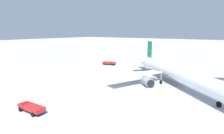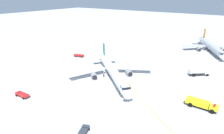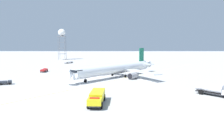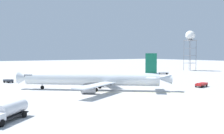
% 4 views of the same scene
% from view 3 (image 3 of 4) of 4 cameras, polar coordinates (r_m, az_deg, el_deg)
% --- Properties ---
extents(ground_plane, '(600.00, 600.00, 0.00)m').
position_cam_3_polar(ground_plane, '(81.46, -3.33, -2.74)').
color(ground_plane, '#B2B2B2').
extents(airliner_main, '(32.53, 36.07, 10.71)m').
position_cam_3_polar(airliner_main, '(81.73, 1.14, -0.53)').
color(airliner_main, silver).
rests_on(airliner_main, ground_plane).
extents(fire_tender_truck, '(3.34, 9.57, 2.50)m').
position_cam_3_polar(fire_tender_truck, '(45.68, -3.96, -7.76)').
color(fire_tender_truck, '#232326').
rests_on(fire_tender_truck, ground_plane).
extents(baggage_truck_truck, '(4.13, 3.11, 1.22)m').
position_cam_3_polar(baggage_truck_truck, '(74.63, -26.15, -3.61)').
color(baggage_truck_truck, '#232326').
rests_on(baggage_truck_truck, ground_plane).
extents(pushback_tug_truck, '(5.49, 5.48, 1.30)m').
position_cam_3_polar(pushback_tug_truck, '(143.63, -11.26, 1.28)').
color(pushback_tug_truck, '#232326').
rests_on(pushback_tug_truck, ground_plane).
extents(ops_pickup_truck, '(3.34, 5.88, 1.41)m').
position_cam_3_polar(ops_pickup_truck, '(114.61, 7.64, 0.17)').
color(ops_pickup_truck, '#232326').
rests_on(ops_pickup_truck, ground_plane).
extents(fuel_tanker_truck, '(7.74, 8.31, 2.87)m').
position_cam_3_polar(fuel_tanker_truck, '(58.21, 25.07, -5.28)').
color(fuel_tanker_truck, '#232326').
rests_on(fuel_tanker_truck, ground_plane).
extents(ops_pickup_truck_extra, '(2.33, 5.71, 1.41)m').
position_cam_3_polar(ops_pickup_truck_extra, '(101.85, -17.36, -0.79)').
color(ops_pickup_truck_extra, '#232326').
rests_on(ops_pickup_truck_extra, ground_plane).
extents(radar_tower, '(5.95, 5.95, 24.40)m').
position_cam_3_polar(radar_tower, '(180.25, -13.02, 8.41)').
color(radar_tower, slate).
rests_on(radar_tower, ground_plane).
extents(taxiway_centreline, '(84.89, 108.36, 0.01)m').
position_cam_3_polar(taxiway_centreline, '(81.69, 4.41, -2.72)').
color(taxiway_centreline, yellow).
rests_on(taxiway_centreline, ground_plane).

